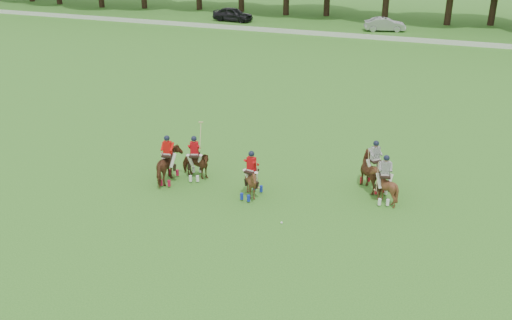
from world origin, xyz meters
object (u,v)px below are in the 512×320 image
(polo_red_c, at_px, (252,181))
(polo_ball, at_px, (281,223))
(polo_stripe_a, at_px, (374,172))
(polo_stripe_b, at_px, (384,185))
(polo_red_b, at_px, (195,164))
(polo_red_a, at_px, (169,166))
(car_left, at_px, (233,14))
(car_mid, at_px, (385,24))

(polo_red_c, bearing_deg, polo_ball, -42.65)
(polo_stripe_a, xyz_separation_m, polo_stripe_b, (0.60, -1.01, -0.09))
(polo_red_b, xyz_separation_m, polo_stripe_b, (8.52, 0.63, 0.02))
(polo_red_a, bearing_deg, polo_red_c, -2.12)
(polo_red_b, xyz_separation_m, polo_stripe_a, (7.92, 1.64, 0.11))
(polo_red_a, xyz_separation_m, polo_red_b, (0.97, 0.75, -0.09))
(car_left, xyz_separation_m, polo_red_b, (13.41, -38.23, -0.04))
(car_left, xyz_separation_m, polo_ball, (18.42, -40.90, -0.72))
(polo_red_a, distance_m, polo_stripe_b, 9.59)
(polo_red_c, height_order, polo_ball, polo_red_c)
(car_left, relative_size, polo_red_c, 2.07)
(car_left, bearing_deg, car_mid, -85.00)
(polo_red_b, distance_m, polo_red_c, 3.23)
(polo_stripe_a, bearing_deg, car_left, 120.24)
(polo_ball, bearing_deg, polo_stripe_a, 55.96)
(polo_ball, bearing_deg, polo_red_c, 137.35)
(polo_stripe_b, bearing_deg, polo_red_a, -171.71)
(polo_red_c, xyz_separation_m, polo_stripe_b, (5.42, 1.53, -0.01))
(car_left, distance_m, polo_red_b, 40.51)
(car_mid, xyz_separation_m, polo_stripe_b, (5.20, -37.60, 0.07))
(polo_ball, bearing_deg, car_left, 114.25)
(polo_red_c, bearing_deg, polo_red_a, 177.88)
(polo_red_c, bearing_deg, car_left, 112.87)
(polo_red_b, distance_m, polo_ball, 5.72)
(polo_red_c, xyz_separation_m, polo_stripe_a, (4.82, 2.54, 0.08))
(car_mid, relative_size, polo_stripe_b, 1.93)
(car_left, height_order, polo_red_b, polo_red_b)
(car_mid, distance_m, polo_stripe_b, 37.96)
(polo_red_a, distance_m, polo_red_b, 1.23)
(car_mid, xyz_separation_m, polo_red_b, (-3.33, -38.23, 0.05))
(polo_red_c, xyz_separation_m, polo_ball, (1.91, -1.76, -0.72))
(polo_red_c, bearing_deg, polo_stripe_b, 15.79)
(car_mid, distance_m, polo_red_c, 39.13)
(polo_red_a, height_order, polo_stripe_b, polo_red_a)
(car_left, bearing_deg, polo_ball, -150.75)
(car_left, height_order, car_mid, car_left)
(car_left, relative_size, polo_red_b, 1.70)
(polo_ball, bearing_deg, car_mid, 92.36)
(car_mid, distance_m, polo_red_a, 39.22)
(polo_red_c, bearing_deg, car_mid, 89.67)
(car_left, bearing_deg, polo_stripe_b, -144.75)
(polo_red_a, height_order, polo_red_b, polo_red_b)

